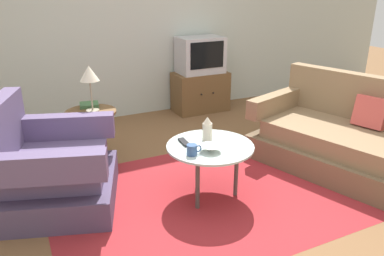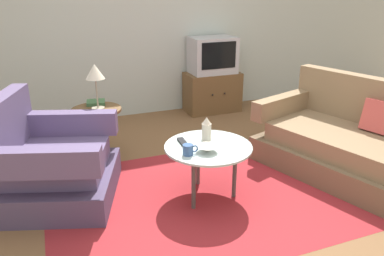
{
  "view_description": "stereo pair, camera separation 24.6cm",
  "coord_description": "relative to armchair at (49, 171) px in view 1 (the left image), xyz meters",
  "views": [
    {
      "loc": [
        -1.48,
        -2.46,
        1.75
      ],
      "look_at": [
        -0.13,
        0.34,
        0.55
      ],
      "focal_mm": 35.75,
      "sensor_mm": 36.0,
      "label": 1
    },
    {
      "loc": [
        -1.26,
        -2.56,
        1.75
      ],
      "look_at": [
        -0.13,
        0.34,
        0.55
      ],
      "focal_mm": 35.75,
      "sensor_mm": 36.0,
      "label": 2
    }
  ],
  "objects": [
    {
      "name": "ground_plane",
      "position": [
        1.32,
        -0.56,
        -0.3
      ],
      "size": [
        16.0,
        16.0,
        0.0
      ],
      "primitive_type": "plane",
      "color": "brown"
    },
    {
      "name": "back_wall",
      "position": [
        1.32,
        1.97,
        1.05
      ],
      "size": [
        9.0,
        0.12,
        2.7
      ],
      "primitive_type": "cube",
      "color": "#B2BCB2",
      "rests_on": "ground"
    },
    {
      "name": "area_rug",
      "position": [
        1.24,
        -0.47,
        -0.3
      ],
      "size": [
        2.68,
        1.89,
        0.0
      ],
      "primitive_type": "cube",
      "color": "maroon",
      "rests_on": "ground"
    },
    {
      "name": "armchair",
      "position": [
        0.0,
        0.0,
        0.0
      ],
      "size": [
        1.18,
        1.2,
        0.89
      ],
      "rotation": [
        0.0,
        0.0,
        -1.89
      ],
      "color": "#4B3E5C",
      "rests_on": "ground"
    },
    {
      "name": "couch",
      "position": [
        2.71,
        -0.58,
        -0.01
      ],
      "size": [
        1.4,
        1.92,
        0.88
      ],
      "rotation": [
        0.0,
        0.0,
        1.89
      ],
      "color": "brown",
      "rests_on": "ground"
    },
    {
      "name": "coffee_table",
      "position": [
        1.25,
        -0.47,
        0.13
      ],
      "size": [
        0.73,
        0.73,
        0.48
      ],
      "color": "#B2C6C1",
      "rests_on": "ground"
    },
    {
      "name": "side_table",
      "position": [
        0.49,
        0.6,
        0.11
      ],
      "size": [
        0.5,
        0.5,
        0.56
      ],
      "color": "brown",
      "rests_on": "ground"
    },
    {
      "name": "tv_stand",
      "position": [
        2.23,
        1.66,
        -0.02
      ],
      "size": [
        0.76,
        0.44,
        0.55
      ],
      "color": "brown",
      "rests_on": "ground"
    },
    {
      "name": "television",
      "position": [
        2.23,
        1.67,
        0.5
      ],
      "size": [
        0.62,
        0.42,
        0.49
      ],
      "color": "#B7B7BC",
      "rests_on": "tv_stand"
    },
    {
      "name": "table_lamp",
      "position": [
        0.5,
        0.57,
        0.62
      ],
      "size": [
        0.18,
        0.18,
        0.45
      ],
      "color": "#9E937A",
      "rests_on": "side_table"
    },
    {
      "name": "vase",
      "position": [
        1.28,
        -0.35,
        0.28
      ],
      "size": [
        0.08,
        0.08,
        0.21
      ],
      "color": "beige",
      "rests_on": "coffee_table"
    },
    {
      "name": "mug",
      "position": [
        1.03,
        -0.57,
        0.22
      ],
      "size": [
        0.13,
        0.08,
        0.09
      ],
      "color": "#335184",
      "rests_on": "coffee_table"
    },
    {
      "name": "bowl",
      "position": [
        1.19,
        -0.57,
        0.2
      ],
      "size": [
        0.17,
        0.17,
        0.05
      ],
      "color": "silver",
      "rests_on": "coffee_table"
    },
    {
      "name": "tv_remote_dark",
      "position": [
        1.07,
        -0.34,
        0.19
      ],
      "size": [
        0.06,
        0.17,
        0.02
      ],
      "rotation": [
        0.0,
        0.0,
        1.53
      ],
      "color": "black",
      "rests_on": "coffee_table"
    },
    {
      "name": "book",
      "position": [
        0.51,
        0.76,
        0.28
      ],
      "size": [
        0.21,
        0.2,
        0.04
      ],
      "rotation": [
        0.0,
        0.0,
        -0.15
      ],
      "color": "#3D663D",
      "rests_on": "side_table"
    }
  ]
}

